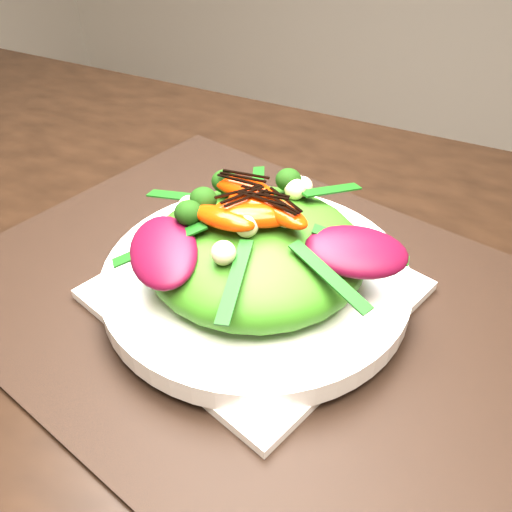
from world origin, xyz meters
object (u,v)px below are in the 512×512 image
at_px(placemat, 256,295).
at_px(salad_bowl, 256,278).
at_px(lettuce_mound, 256,251).
at_px(orange_segment, 266,200).
at_px(dining_table, 178,315).
at_px(plate_base, 256,290).

distance_m(placemat, salad_bowl, 0.02).
xyz_separation_m(salad_bowl, lettuce_mound, (0.00, 0.00, 0.03)).
height_order(placemat, orange_segment, orange_segment).
distance_m(salad_bowl, lettuce_mound, 0.03).
bearing_deg(dining_table, salad_bowl, 29.96).
relative_size(plate_base, orange_segment, 3.96).
relative_size(salad_bowl, lettuce_mound, 1.44).
height_order(plate_base, salad_bowl, salad_bowl).
distance_m(dining_table, lettuce_mound, 0.10).
height_order(placemat, plate_base, plate_base).
distance_m(dining_table, orange_segment, 0.14).
xyz_separation_m(placemat, salad_bowl, (-0.00, 0.00, 0.02)).
relative_size(placemat, orange_segment, 9.05).
bearing_deg(salad_bowl, dining_table, -150.04).
bearing_deg(orange_segment, dining_table, -137.18).
bearing_deg(lettuce_mound, placemat, -45.00).
xyz_separation_m(dining_table, lettuce_mound, (0.06, 0.04, 0.07)).
xyz_separation_m(dining_table, salad_bowl, (0.06, 0.04, 0.04)).
distance_m(placemat, plate_base, 0.01).
bearing_deg(salad_bowl, placemat, -45.00).
height_order(salad_bowl, lettuce_mound, lettuce_mound).
xyz_separation_m(dining_table, placemat, (0.06, 0.04, 0.02)).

